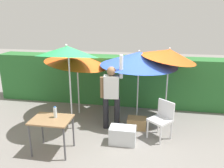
{
  "coord_description": "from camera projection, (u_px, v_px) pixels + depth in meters",
  "views": [
    {
      "loc": [
        0.96,
        -5.09,
        2.79
      ],
      "look_at": [
        0.0,
        0.3,
        1.1
      ],
      "focal_mm": 36.64,
      "sensor_mm": 36.0,
      "label": 1
    }
  ],
  "objects": [
    {
      "name": "hedge_row",
      "position": [
        121.0,
        80.0,
        7.29
      ],
      "size": [
        8.0,
        0.7,
        1.52
      ],
      "primitive_type": "cube",
      "color": "#2D7033",
      "rests_on": "ground_plane"
    },
    {
      "name": "person_vendor",
      "position": [
        111.0,
        93.0,
        5.56
      ],
      "size": [
        0.56,
        0.26,
        1.88
      ],
      "color": "black",
      "rests_on": "ground_plane"
    },
    {
      "name": "chair_plastic",
      "position": [
        162.0,
        117.0,
        5.23
      ],
      "size": [
        0.62,
        0.62,
        0.89
      ],
      "color": "silver",
      "rests_on": "ground_plane"
    },
    {
      "name": "ground_plane",
      "position": [
        110.0,
        129.0,
        5.77
      ],
      "size": [
        24.0,
        24.0,
        0.0
      ],
      "primitive_type": "plane",
      "color": "gray"
    },
    {
      "name": "folding_table",
      "position": [
        52.0,
        123.0,
        4.65
      ],
      "size": [
        0.8,
        0.6,
        0.75
      ],
      "color": "#4C4C51",
      "rests_on": "ground_plane"
    },
    {
      "name": "umbrella_yellow",
      "position": [
        67.0,
        52.0,
        5.23
      ],
      "size": [
        1.45,
        1.47,
        2.21
      ],
      "color": "silver",
      "rests_on": "ground_plane"
    },
    {
      "name": "umbrella_rainbow",
      "position": [
        169.0,
        54.0,
        5.81
      ],
      "size": [
        1.44,
        1.42,
        2.05
      ],
      "color": "silver",
      "rests_on": "ground_plane"
    },
    {
      "name": "umbrella_orange",
      "position": [
        77.0,
        58.0,
        6.26
      ],
      "size": [
        1.78,
        1.75,
        1.91
      ],
      "color": "silver",
      "rests_on": "ground_plane"
    },
    {
      "name": "cooler_box",
      "position": [
        123.0,
        135.0,
        5.09
      ],
      "size": [
        0.58,
        0.35,
        0.39
      ],
      "primitive_type": "cube",
      "color": "silver",
      "rests_on": "ground_plane"
    },
    {
      "name": "crate_cardboard",
      "position": [
        137.0,
        123.0,
        5.77
      ],
      "size": [
        0.47,
        0.32,
        0.28
      ],
      "primitive_type": "cube",
      "color": "#9E7A4C",
      "rests_on": "ground_plane"
    },
    {
      "name": "umbrella_navy",
      "position": [
        139.0,
        59.0,
        6.01
      ],
      "size": [
        2.06,
        2.05,
        1.88
      ],
      "color": "silver",
      "rests_on": "ground_plane"
    },
    {
      "name": "bottle_water",
      "position": [
        55.0,
        112.0,
        4.66
      ],
      "size": [
        0.07,
        0.07,
        0.24
      ],
      "color": "silver",
      "rests_on": "folding_table"
    }
  ]
}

